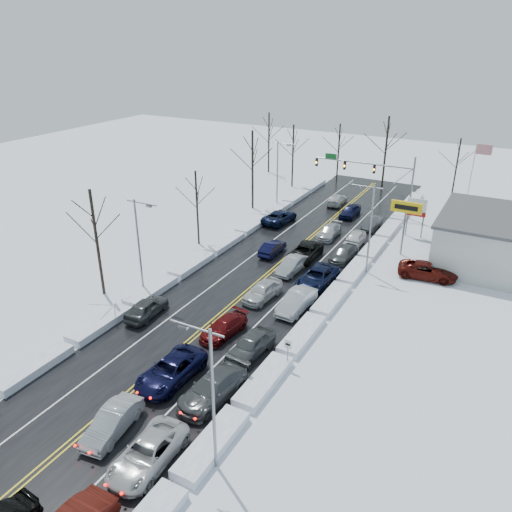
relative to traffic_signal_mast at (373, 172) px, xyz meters
The scene contains 44 objects.
ground 28.73m from the traffic_signal_mast, 97.02° to the right, with size 160.00×160.00×0.00m, color silver.
road_surface 26.78m from the traffic_signal_mast, 97.55° to the right, with size 14.00×84.00×0.01m, color black.
snow_bank_left 28.77m from the traffic_signal_mast, 113.03° to the right, with size 1.71×72.00×0.63m, color white.
snow_bank_right 26.88m from the traffic_signal_mast, 80.92° to the right, with size 1.71×72.00×0.63m, color white.
traffic_signal_mast is the anchor object (origin of this frame).
tires_plus_sign 13.92m from the traffic_signal_mast, 59.54° to the right, with size 3.20×0.34×6.00m.
used_vehicles_sign 9.50m from the traffic_signal_mast, 40.34° to the right, with size 2.20×0.22×4.65m.
speed_limit_sign 36.51m from the traffic_signal_mast, 82.48° to the right, with size 0.55×0.09×2.35m.
flagpole 11.90m from the traffic_signal_mast, ahead, with size 1.87×1.20×10.00m.
streetlight_se 46.25m from the traffic_signal_mast, 83.98° to the right, with size 3.20×0.25×9.00m.
streetlight_ne 18.63m from the traffic_signal_mast, 74.91° to the right, with size 3.20×0.25×9.00m.
streetlight_sw 34.08m from the traffic_signal_mast, 110.16° to the right, with size 3.20×0.25×9.00m.
streetlight_nw 12.40m from the traffic_signal_mast, 161.23° to the right, with size 3.20×0.25×9.00m.
tree_left_b 37.16m from the traffic_signal_mast, 113.74° to the right, with size 4.00×4.00×10.00m.
tree_left_c 24.38m from the traffic_signal_mast, 124.90° to the right, with size 3.40×3.40×8.50m.
tree_left_d 15.93m from the traffic_signal_mast, 157.76° to the right, with size 4.20×4.20×10.50m.
tree_left_e 15.51m from the traffic_signal_mast, 157.13° to the left, with size 3.80×3.80×9.50m.
tree_far_a 24.63m from the traffic_signal_mast, 150.75° to the left, with size 4.00×4.00×10.00m.
tree_far_b 16.10m from the traffic_signal_mast, 125.98° to the left, with size 3.60×3.60×9.00m.
tree_far_c 11.32m from the traffic_signal_mast, 97.48° to the left, with size 4.40×4.40×11.00m.
tree_far_d 15.16m from the traffic_signal_mast, 55.64° to the left, with size 3.40×3.40×8.50m.
queued_car_1 47.13m from the traffic_signal_mast, 92.21° to the right, with size 1.63×4.66×1.54m, color #96989E.
queued_car_2 41.50m from the traffic_signal_mast, 92.43° to the right, with size 2.66×5.78×1.61m, color black.
queued_car_3 34.99m from the traffic_signal_mast, 92.57° to the right, with size 1.91×4.69×1.36m, color #520A0C.
queued_car_4 28.41m from the traffic_signal_mast, 93.27° to the right, with size 1.89×4.69×1.60m, color silver.
queued_car_5 22.32m from the traffic_signal_mast, 94.14° to the right, with size 1.57×4.51×1.49m, color gray.
queued_car_6 18.92m from the traffic_signal_mast, 95.42° to the right, with size 2.56×5.56×1.54m, color black.
queued_car_7 12.38m from the traffic_signal_mast, 98.49° to the right, with size 1.95×4.79×1.39m, color #A5A7AD.
queued_car_8 6.48m from the traffic_signal_mast, 121.04° to the right, with size 1.80×4.47×1.52m, color black.
queued_car_10 47.99m from the traffic_signal_mast, 88.03° to the right, with size 2.51×5.45×1.52m, color #BBBBBD.
queued_car_11 41.71m from the traffic_signal_mast, 87.43° to the right, with size 2.33×5.72×1.66m, color #3E4144.
queued_car_12 36.26m from the traffic_signal_mast, 87.41° to the right, with size 1.95×4.84×1.65m, color #404345.
queued_car_13 28.78m from the traffic_signal_mast, 86.05° to the right, with size 1.75×5.02×1.65m, color #ACAEB5.
queued_car_14 23.56m from the traffic_signal_mast, 85.69° to the right, with size 2.63×5.70×1.58m, color black.
queued_car_15 17.21m from the traffic_signal_mast, 83.02° to the right, with size 1.89×4.65×1.35m, color #45484B.
queued_car_16 13.33m from the traffic_signal_mast, 81.43° to the right, with size 1.81×4.51×1.54m, color silver.
queued_car_17 8.16m from the traffic_signal_mast, 70.77° to the right, with size 1.48×4.24×1.40m, color #3F4144.
oncoming_car_0 20.02m from the traffic_signal_mast, 105.94° to the right, with size 1.50×4.29×1.41m, color black.
oncoming_car_1 14.05m from the traffic_signal_mast, 133.35° to the right, with size 2.59×5.62×1.56m, color black.
oncoming_car_2 7.50m from the traffic_signal_mast, 168.24° to the left, with size 1.94×4.77×1.38m, color #BCBCBE.
oncoming_car_3 36.69m from the traffic_signal_mast, 104.12° to the right, with size 1.85×4.61×1.57m, color #393B3D.
parked_car_0 20.32m from the traffic_signal_mast, 56.82° to the right, with size 2.61×5.66×1.57m, color #460D09.
parked_car_1 19.66m from the traffic_signal_mast, 43.64° to the right, with size 1.88×4.63×1.34m, color #434648.
parked_car_2 13.92m from the traffic_signal_mast, 25.53° to the right, with size 1.79×4.45×1.52m, color white.
Camera 1 is at (20.30, -35.02, 22.23)m, focal length 35.00 mm.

